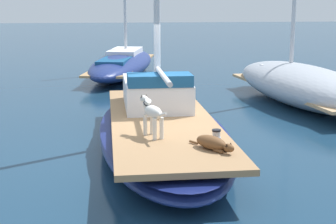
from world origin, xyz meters
TOP-DOWN VIEW (x-y plane):
  - ground_plane at (0.00, 0.00)m, footprint 120.00×120.00m
  - sailboat_main at (0.00, 0.00)m, footprint 2.52×7.24m
  - cabin_house at (-0.00, 1.12)m, footprint 1.40×2.22m
  - dog_white at (-0.32, -1.35)m, footprint 0.43×0.90m
  - dog_brown at (0.56, -2.27)m, footprint 0.62×0.82m
  - deck_winch at (0.72, -1.82)m, footprint 0.16×0.16m
  - moored_boat_starboard_side at (4.57, 4.07)m, footprint 3.15×7.21m
  - moored_boat_far_astern at (-0.44, 10.54)m, footprint 3.76×8.23m

SIDE VIEW (x-z plane):
  - ground_plane at x=0.00m, z-range 0.00..0.00m
  - sailboat_main at x=0.00m, z-range 0.01..0.67m
  - moored_boat_far_astern at x=-0.44m, z-range -2.32..3.31m
  - moored_boat_starboard_side at x=4.57m, z-range -2.73..3.93m
  - deck_winch at x=0.72m, z-range 0.65..0.86m
  - dog_brown at x=0.56m, z-range 0.66..0.88m
  - cabin_house at x=0.00m, z-range 0.59..1.43m
  - dog_white at x=-0.32m, z-range 0.73..1.43m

